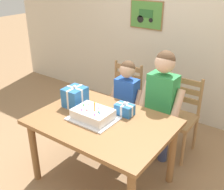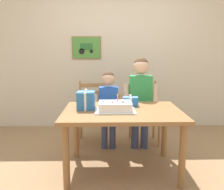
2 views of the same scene
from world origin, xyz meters
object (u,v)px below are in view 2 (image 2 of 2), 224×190
Objects in this scene: dining_table at (122,119)px; gift_box_red_large at (130,101)px; chair_right at (144,112)px; birthday_cake at (115,107)px; child_older at (140,94)px; child_younger at (108,102)px; gift_box_beside_cake at (86,100)px; chair_left at (93,112)px.

gift_box_red_large reaches higher than dining_table.
birthday_cake is at bearing -116.06° from chair_right.
child_older is at bearing 61.75° from birthday_cake.
child_older is 1.17× the size of child_younger.
gift_box_red_large is at bearing 15.18° from gift_box_beside_cake.
gift_box_red_large is 0.20× the size of chair_left.
child_older reaches higher than child_younger.
child_older is at bearing -21.08° from chair_left.
chair_right is at bearing 26.00° from child_younger.
chair_right is (0.39, 0.92, -0.16)m from dining_table.
gift_box_red_large is 0.92m from chair_left.
birthday_cake reaches higher than gift_box_red_large.
gift_box_beside_cake is 0.21× the size of child_younger.
gift_box_beside_cake is 0.26× the size of chair_left.
child_younger reaches higher than birthday_cake.
child_older is (-0.09, -0.26, 0.32)m from chair_right.
child_younger reaches higher than dining_table.
chair_right is at bearing 0.00° from chair_left.
gift_box_red_large is at bearing 52.83° from birthday_cake.
gift_box_beside_cake is at bearing -140.22° from child_older.
gift_box_beside_cake reaches higher than dining_table.
gift_box_beside_cake is (-0.52, -0.14, 0.05)m from gift_box_red_large.
chair_right is 0.42m from child_older.
gift_box_red_large is 0.17× the size of child_younger.
gift_box_beside_cake is 0.26× the size of chair_right.
gift_box_beside_cake is 0.66m from child_younger.
chair_left is (-0.31, 0.96, -0.30)m from birthday_cake.
dining_table is 1.43× the size of chair_left.
child_older is at bearing 39.78° from gift_box_beside_cake.
chair_left reaches higher than gift_box_red_large.
chair_right reaches higher than dining_table.
dining_table is 1.01m from chair_right.
chair_right is at bearing 63.94° from birthday_cake.
gift_box_red_large is 0.54m from gift_box_beside_cake.
child_older is 0.46m from child_younger.
gift_box_beside_cake is at bearing 161.17° from birthday_cake.
chair_right reaches higher than gift_box_red_large.
child_older is at bearing 67.63° from gift_box_red_large.
child_younger reaches higher than chair_left.
gift_box_red_large is (0.19, 0.25, 0.01)m from birthday_cake.
gift_box_red_large is at bearing 63.36° from dining_table.
gift_box_beside_cake is 1.21m from chair_right.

